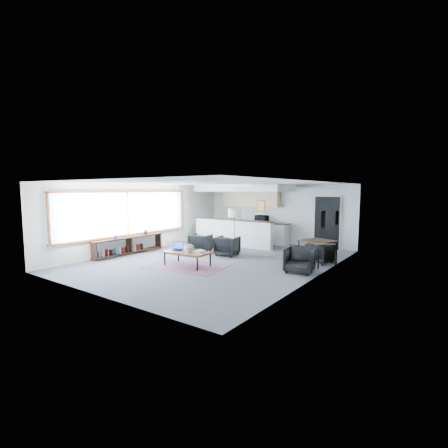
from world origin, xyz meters
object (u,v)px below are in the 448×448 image
Objects in this scene: coffee_table at (187,253)px; microwave at (262,218)px; laptop at (177,247)px; floor_lamp at (235,215)px; dining_chair_far at (320,254)px; ceramic_pot at (190,248)px; armchair_right at (227,245)px; dining_table at (318,243)px; book_stack at (201,252)px; armchair_left at (201,242)px; dining_chair_near at (299,261)px.

coffee_table is 2.60× the size of microwave.
laptop is 0.27× the size of floor_lamp.
coffee_table is 4.30m from dining_chair_far.
armchair_right is (-0.03, 2.07, -0.20)m from ceramic_pot.
dining_table is (3.20, -0.05, -0.74)m from floor_lamp.
floor_lamp reaches higher than coffee_table.
laptop is at bearing 65.09° from armchair_right.
ceramic_pot reaches higher than dining_chair_far.
dining_table is at bearing -40.12° from microwave.
coffee_table is 5.68× the size of ceramic_pot.
dining_table is 2.17× the size of microwave.
ceramic_pot is at bearing 80.52° from armchair_right.
floor_lamp is at bearing 87.46° from coffee_table.
coffee_table is 0.19m from ceramic_pot.
coffee_table is at bearing -164.06° from ceramic_pot.
microwave is at bearing 91.61° from coffee_table.
armchair_left is (-1.66, 1.98, -0.12)m from book_stack.
armchair_right is (-0.44, 2.02, -0.11)m from book_stack.
book_stack is 5.39m from microwave.
book_stack is at bearing 6.38° from coffee_table.
coffee_table is 0.51m from book_stack.
dining_chair_near is 5.41m from microwave.
armchair_right is 0.46× the size of floor_lamp.
armchair_right is at bearing 90.90° from ceramic_pot.
microwave is (-3.49, 4.05, 0.78)m from dining_chair_near.
coffee_table is at bearing -141.42° from dining_table.
microwave reaches higher than laptop.
armchair_left is at bearing 23.14° from dining_chair_far.
book_stack is at bearing 6.68° from ceramic_pot.
ceramic_pot is at bearing -87.42° from microwave.
coffee_table is 0.48m from laptop.
dining_table is (3.13, 2.54, 0.12)m from ceramic_pot.
laptop is at bearing -93.45° from microwave.
armchair_right is (0.53, 2.04, -0.15)m from laptop.
dining_table reaches higher than dining_chair_near.
armchair_left reaches higher than book_stack.
dining_table is (3.16, 0.47, 0.32)m from armchair_right.
armchair_right is 3.21m from dining_table.
book_stack is 0.20× the size of floor_lamp.
armchair_left is 0.64× the size of dining_table.
armchair_right is at bearing 155.31° from dining_chair_near.
armchair_right is at bearing 86.31° from coffee_table.
dining_chair_near is 1.22× the size of microwave.
laptop reaches higher than dining_chair_far.
book_stack is 0.49× the size of dining_chair_near.
armchair_left is 4.38m from dining_chair_near.
armchair_left is at bearing 129.87° from book_stack.
armchair_right is 3.25m from dining_chair_far.
microwave is at bearing 99.04° from book_stack.
dining_chair_near is (4.31, -0.75, -0.04)m from armchair_left.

